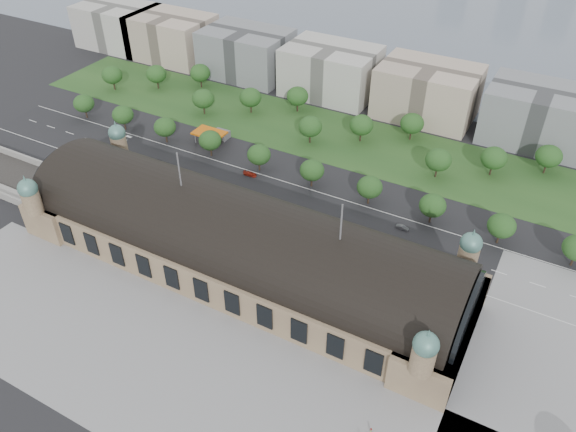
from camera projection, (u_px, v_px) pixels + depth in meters
The scene contains 53 objects.
ground at pixel (239, 266), 184.97m from camera, with size 900.00×900.00×0.00m, color black.
station at pixel (237, 242), 178.71m from camera, with size 150.00×48.40×44.30m.
track_cutting at pixel (5, 178), 224.94m from camera, with size 70.00×24.00×3.10m.
plaza_south at pixel (182, 375), 150.56m from camera, with size 190.00×48.00×0.12m, color gray.
plaza_east at pixel (573, 395), 145.70m from camera, with size 56.00×100.00×0.12m, color gray.
road_slab at pixel (248, 191), 219.02m from camera, with size 260.00×26.00×0.10m, color black.
grass_belt at pixel (322, 133), 255.37m from camera, with size 300.00×45.00×0.10m, color #22481D.
petrol_station at pixel (216, 134), 249.13m from camera, with size 14.00×13.00×5.05m.
lake at pixel (469, 12), 392.21m from camera, with size 700.00×320.00×0.08m, color slate.
office_0 at pixel (119, 26), 334.96m from camera, with size 45.00×32.00×24.00m, color #B4B2AB.
office_1 at pixel (172, 37), 319.72m from camera, with size 45.00×32.00×24.00m, color #B9A591.
office_2 at pixel (246, 53), 300.65m from camera, with size 45.00×32.00×24.00m, color slate.
office_3 at pixel (331, 71), 281.59m from camera, with size 45.00×32.00×24.00m, color #B4B2AB.
office_4 at pixel (427, 92), 262.53m from camera, with size 45.00×32.00×24.00m, color #B9A591.
office_5 at pixel (539, 116), 243.47m from camera, with size 45.00×32.00×24.00m, color slate.
tree_row_0 at pixel (84, 103), 263.05m from camera, with size 9.60×9.60×11.52m.
tree_row_1 at pixel (123, 115), 253.90m from camera, with size 9.60×9.60×11.52m.
tree_row_2 at pixel (165, 127), 244.76m from camera, with size 9.60×9.60×11.52m.
tree_row_3 at pixel (210, 140), 235.61m from camera, with size 9.60×9.60×11.52m.
tree_row_4 at pixel (259, 155), 226.46m from camera, with size 9.60×9.60×11.52m.
tree_row_5 at pixel (312, 170), 217.31m from camera, with size 9.60×9.60×11.52m.
tree_row_6 at pixel (370, 187), 208.16m from camera, with size 9.60×9.60×11.52m.
tree_row_7 at pixel (433, 206), 199.01m from camera, with size 9.60×9.60×11.52m.
tree_row_8 at pixel (502, 226), 189.86m from camera, with size 9.60×9.60×11.52m.
tree_belt_0 at pixel (112, 75), 287.35m from camera, with size 10.40×10.40×12.48m.
tree_belt_1 at pixel (156, 74), 288.45m from camera, with size 10.40×10.40×12.48m.
tree_belt_2 at pixel (200, 73), 289.56m from camera, with size 10.40×10.40×12.48m.
tree_belt_3 at pixel (203, 99), 265.62m from camera, with size 10.40×10.40×12.48m.
tree_belt_4 at pixel (250, 97), 266.72m from camera, with size 10.40×10.40×12.48m.
tree_belt_5 at pixel (298, 96), 267.83m from camera, with size 10.40×10.40×12.48m.
tree_belt_6 at pixel (310, 127), 243.89m from camera, with size 10.40×10.40×12.48m.
tree_belt_7 at pixel (361, 125), 244.99m from camera, with size 10.40×10.40×12.48m.
tree_belt_8 at pixel (412, 123), 246.09m from camera, with size 10.40×10.40×12.48m.
tree_belt_9 at pixel (438, 160), 222.16m from camera, with size 10.40×10.40×12.48m.
tree_belt_10 at pixel (494, 158), 223.26m from camera, with size 10.40×10.40×12.48m.
tree_belt_11 at pixel (549, 156), 224.36m from camera, with size 10.40×10.40×12.48m.
traffic_car_0 at pixel (70, 146), 244.67m from camera, with size 1.86×4.63×1.58m, color #BDBDC0.
traffic_car_1 at pixel (116, 136), 251.87m from camera, with size 1.68×4.82×1.59m, color #9C9EA4.
traffic_car_2 at pixel (159, 162), 234.90m from camera, with size 2.26×4.91×1.37m, color black.
traffic_car_3 at pixel (250, 174), 227.33m from camera, with size 2.29×5.64×1.64m, color maroon.
traffic_car_5 at pixel (402, 227), 199.82m from camera, with size 1.60×4.58×1.51m, color #4F5056.
traffic_car_6 at pixel (457, 271), 181.95m from camera, with size 2.60×5.64×1.57m, color silver.
parked_car_0 at pixel (130, 173), 228.01m from camera, with size 1.54×4.42×1.45m, color black.
parked_car_1 at pixel (117, 172), 228.28m from camera, with size 2.58×5.60×1.56m, color maroon.
parked_car_2 at pixel (168, 186), 220.62m from camera, with size 2.00×4.92×1.43m, color #1C234E.
parked_car_3 at pixel (135, 177), 225.34m from camera, with size 1.95×4.85×1.65m, color #4F5256.
parked_car_4 at pixel (166, 191), 217.56m from camera, with size 1.70×4.86×1.60m, color silver.
parked_car_5 at pixel (205, 198), 213.97m from camera, with size 2.28×4.94×1.37m, color #93949B.
parked_car_6 at pixel (215, 202), 212.25m from camera, with size 1.83×4.49×1.30m, color black.
bus_west at pixel (272, 215), 203.85m from camera, with size 2.92×12.49×3.48m, color red.
bus_mid at pixel (338, 238), 193.96m from camera, with size 2.57×10.99×3.06m, color beige.
bus_east at pixel (353, 233), 195.92m from camera, with size 2.84×12.12×3.38m, color silver.
pedestrian_0 at pixel (371, 431), 136.73m from camera, with size 0.85×0.49×1.75m, color gray.
Camera 1 is at (79.89, -112.08, 125.70)m, focal length 35.00 mm.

